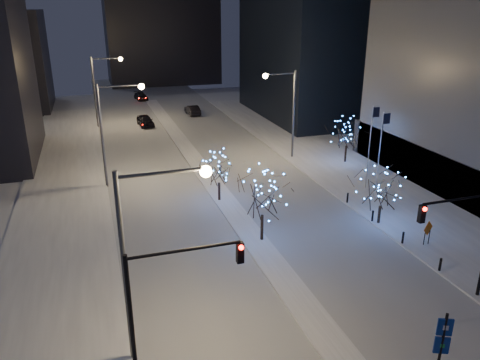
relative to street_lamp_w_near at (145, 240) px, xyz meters
name	(u,v)px	position (x,y,z in m)	size (l,w,h in m)	color
ground	(330,343)	(8.94, -2.00, -6.50)	(160.00, 160.00, 0.00)	silver
road	(190,154)	(8.94, 33.00, -6.49)	(20.00, 130.00, 0.02)	#B2B9C2
median	(200,166)	(8.94, 28.00, -6.42)	(2.00, 80.00, 0.15)	white
east_sidewalk	(369,182)	(23.94, 18.00, -6.42)	(10.00, 90.00, 0.15)	white
west_sidewalk	(61,221)	(-5.06, 18.00, -6.42)	(8.00, 90.00, 0.15)	white
street_lamp_w_near	(145,240)	(0.00, 0.00, 0.00)	(4.40, 0.56, 10.00)	#595E66
street_lamp_w_mid	(112,121)	(0.00, 25.00, 0.00)	(4.40, 0.56, 10.00)	#595E66
street_lamp_w_far	(101,82)	(0.00, 50.00, 0.00)	(4.40, 0.56, 10.00)	#595E66
street_lamp_east	(287,103)	(19.02, 28.00, -0.05)	(3.90, 0.56, 10.00)	#595E66
traffic_signal_west	(165,294)	(0.50, -2.00, -1.74)	(5.26, 0.43, 7.00)	black
traffic_signal_east	(469,230)	(17.88, -1.00, -1.74)	(5.26, 0.43, 7.00)	black
flagpoles	(375,146)	(22.30, 15.25, -1.70)	(1.35, 2.60, 8.00)	silver
bollards	(387,226)	(19.14, 8.00, -5.90)	(0.16, 12.16, 0.90)	black
car_near	(145,121)	(5.60, 48.59, -5.69)	(1.91, 4.75, 1.62)	black
car_mid	(193,110)	(13.84, 53.98, -5.74)	(1.61, 4.62, 1.52)	black
car_far	(141,96)	(7.35, 69.32, -5.82)	(1.90, 4.68, 1.36)	black
holiday_tree_median_near	(263,194)	(9.44, 9.76, -2.68)	(4.89, 4.89, 5.68)	black
holiday_tree_median_far	(219,170)	(8.44, 18.12, -3.47)	(4.19, 4.19, 4.40)	black
holiday_tree_plaza_near	(382,189)	(19.44, 9.57, -3.43)	(4.43, 4.43, 4.68)	black
holiday_tree_plaza_far	(347,133)	(24.86, 24.41, -3.08)	(4.39, 4.39, 5.00)	black
wayfinding_sign	(442,341)	(12.31, -5.97, -4.13)	(0.66, 0.36, 3.87)	black
construction_sign	(428,230)	(20.67, 5.31, -5.21)	(1.09, 0.44, 1.89)	black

